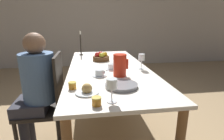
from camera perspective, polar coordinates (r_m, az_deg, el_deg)
ground_plane at (r=2.42m, az=-1.17°, el=-16.56°), size 20.00×20.00×0.00m
wall_back at (r=5.17m, az=-5.81°, el=15.76°), size 10.00×0.06×2.60m
dining_table at (r=2.14m, az=-1.27°, el=-1.21°), size 0.92×2.17×0.76m
chair_person_side at (r=1.85m, az=-20.02°, el=-9.89°), size 0.42×0.42×1.00m
person_seated at (r=1.78m, az=-23.67°, el=-4.58°), size 0.39×0.41×1.20m
red_pitcher at (r=1.73m, az=2.57°, el=1.59°), size 0.15×0.13×0.22m
wine_glass_water at (r=2.02m, az=9.63°, el=3.90°), size 0.07×0.07×0.18m
wine_glass_juice at (r=1.17m, az=-0.07°, el=-5.03°), size 0.07×0.07×0.17m
teacup_near_person at (r=1.75m, az=-4.11°, el=-1.11°), size 0.15×0.15×0.07m
teacup_across at (r=1.99m, az=-0.06°, el=0.96°), size 0.15×0.15×0.07m
serving_tray at (r=1.47m, az=3.07°, el=-5.02°), size 0.27×0.27×0.03m
bread_plate at (r=1.36m, az=-8.18°, el=-6.54°), size 0.18×0.18×0.08m
jam_jar_amber at (r=1.16m, az=-5.06°, el=-9.98°), size 0.07×0.07×0.06m
jam_jar_red at (r=1.46m, az=-12.81°, el=-4.83°), size 0.07×0.07×0.06m
fruit_bowl at (r=2.44m, az=-3.60°, el=4.19°), size 0.23×0.23×0.12m
candlestick_tall at (r=2.86m, az=-10.15°, el=7.81°), size 0.06×0.06×0.38m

